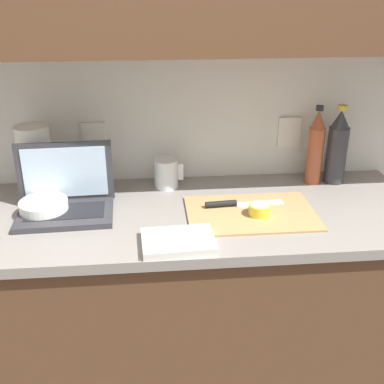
# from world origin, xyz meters

# --- Properties ---
(wall_back) EXTENTS (5.20, 0.38, 2.60)m
(wall_back) POSITION_xyz_m (0.00, 0.24, 1.56)
(wall_back) COLOR white
(wall_back) RESTS_ON ground_plane
(counter_unit) EXTENTS (2.03, 0.62, 0.90)m
(counter_unit) POSITION_xyz_m (-0.02, 0.00, 0.46)
(counter_unit) COLOR brown
(counter_unit) RESTS_ON ground_plane
(laptop) EXTENTS (0.33, 0.23, 0.23)m
(laptop) POSITION_xyz_m (-0.23, 0.04, 0.96)
(laptop) COLOR #333338
(laptop) RESTS_ON counter_unit
(cutting_board) EXTENTS (0.44, 0.30, 0.01)m
(cutting_board) POSITION_xyz_m (0.40, -0.04, 0.91)
(cutting_board) COLOR tan
(cutting_board) RESTS_ON counter_unit
(knife) EXTENTS (0.28, 0.05, 0.02)m
(knife) POSITION_xyz_m (0.34, 0.01, 0.92)
(knife) COLOR silver
(knife) RESTS_ON cutting_board
(lemon_half_cut) EXTENTS (0.07, 0.07, 0.04)m
(lemon_half_cut) POSITION_xyz_m (0.42, -0.06, 0.93)
(lemon_half_cut) COLOR yellow
(lemon_half_cut) RESTS_ON cutting_board
(bottle_green_soda) EXTENTS (0.06, 0.06, 0.31)m
(bottle_green_soda) POSITION_xyz_m (0.70, 0.21, 1.05)
(bottle_green_soda) COLOR #A34C2D
(bottle_green_soda) RESTS_ON counter_unit
(bottle_oil_tall) EXTENTS (0.08, 0.08, 0.31)m
(bottle_oil_tall) POSITION_xyz_m (0.78, 0.21, 1.05)
(bottle_oil_tall) COLOR #333338
(bottle_oil_tall) RESTS_ON counter_unit
(measuring_cup) EXTENTS (0.11, 0.09, 0.11)m
(measuring_cup) POSITION_xyz_m (0.12, 0.22, 0.96)
(measuring_cup) COLOR silver
(measuring_cup) RESTS_ON counter_unit
(bowl_white) EXTENTS (0.16, 0.16, 0.05)m
(bowl_white) POSITION_xyz_m (-0.30, 0.02, 0.93)
(bowl_white) COLOR white
(bowl_white) RESTS_ON counter_unit
(paper_towel_roll) EXTENTS (0.12, 0.12, 0.26)m
(paper_towel_roll) POSITION_xyz_m (-0.36, 0.21, 1.03)
(paper_towel_roll) COLOR white
(paper_towel_roll) RESTS_ON counter_unit
(dish_towel) EXTENTS (0.23, 0.17, 0.02)m
(dish_towel) POSITION_xyz_m (0.14, -0.22, 0.92)
(dish_towel) COLOR silver
(dish_towel) RESTS_ON counter_unit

